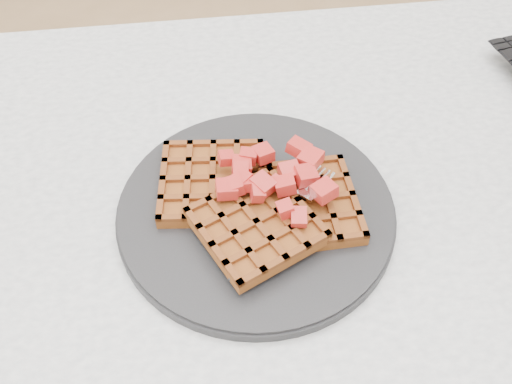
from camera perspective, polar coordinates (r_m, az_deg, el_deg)
table at (r=0.77m, az=11.68°, el=-6.04°), size 1.20×0.80×0.75m
plate at (r=0.64m, az=-0.00°, el=-1.85°), size 0.31×0.31×0.02m
waffles at (r=0.62m, az=0.06°, el=-1.02°), size 0.22×0.22×0.03m
strawberry_pile at (r=0.61m, az=-0.00°, el=0.86°), size 0.15×0.15×0.02m
fork at (r=0.61m, az=3.44°, el=-3.04°), size 0.14×0.15×0.02m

